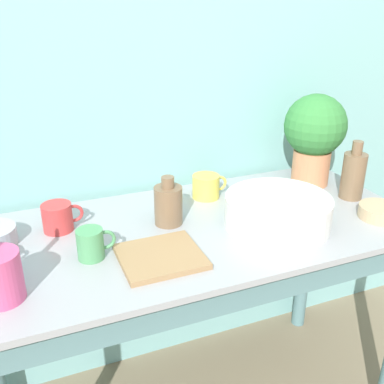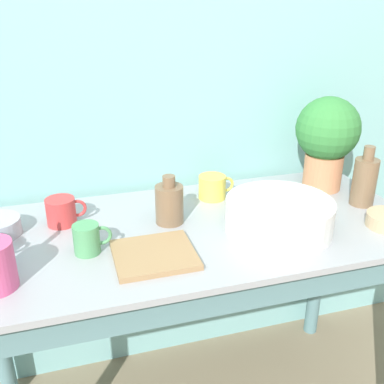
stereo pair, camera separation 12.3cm
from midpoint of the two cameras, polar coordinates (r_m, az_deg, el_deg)
wall_back at (r=1.63m, az=-1.72°, el=14.20°), size 6.00×0.05×2.40m
counter_table at (r=1.47m, az=2.73°, el=-10.18°), size 1.44×0.66×0.80m
potted_plant at (r=1.72m, az=18.76°, el=6.67°), size 0.23×0.23×0.34m
bowl_wash_large at (r=1.41m, az=13.44°, el=-2.97°), size 0.33×0.33×0.10m
bottle_tall at (r=1.66m, az=23.07°, el=1.29°), size 0.08×0.08×0.21m
bottle_short at (r=1.41m, az=-0.42°, el=-1.49°), size 0.09×0.09×0.16m
mug_green at (r=1.28m, az=-10.46°, el=-5.92°), size 0.11×0.07×0.09m
mug_red at (r=1.45m, az=-13.93°, el=-2.46°), size 0.13×0.09×0.09m
mug_yellow at (r=1.60m, az=4.84°, el=0.59°), size 0.13×0.10×0.08m
tray_board at (r=1.25m, az=-2.01°, el=-8.02°), size 0.22×0.21×0.02m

